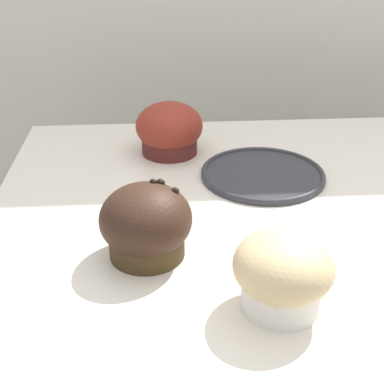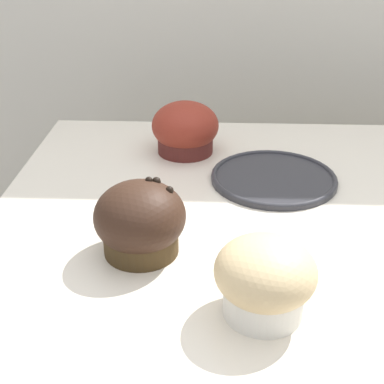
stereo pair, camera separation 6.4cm
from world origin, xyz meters
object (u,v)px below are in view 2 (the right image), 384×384
at_px(muffin_back_right, 185,129).
at_px(serving_plate, 274,178).
at_px(muffin_front_center, 265,278).
at_px(muffin_back_left, 140,221).

relative_size(muffin_back_right, serving_plate, 0.58).
relative_size(muffin_front_center, muffin_back_right, 0.92).
bearing_deg(muffin_front_center, muffin_back_left, 142.76).
bearing_deg(muffin_back_left, muffin_back_right, 82.99).
bearing_deg(muffin_back_left, muffin_front_center, -37.24).
xyz_separation_m(muffin_front_center, serving_plate, (0.04, 0.29, -0.04)).
bearing_deg(serving_plate, muffin_back_right, 143.75).
distance_m(muffin_front_center, muffin_back_right, 0.39).
bearing_deg(serving_plate, muffin_back_left, -131.92).
bearing_deg(muffin_front_center, muffin_back_right, 104.01).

